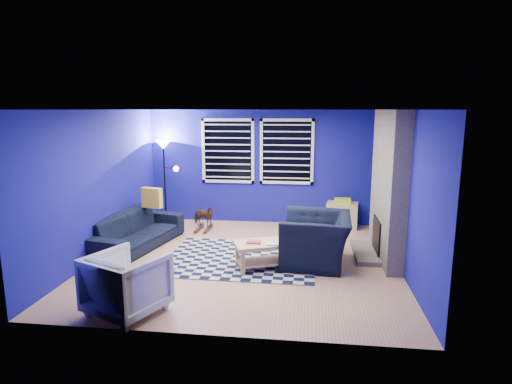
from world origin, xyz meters
The scene contains 18 objects.
floor centered at (0.00, 0.00, 0.00)m, with size 5.00×5.00×0.00m, color tan.
ceiling centered at (0.00, 0.00, 2.50)m, with size 5.00×5.00×0.00m, color white.
wall_back centered at (0.00, 2.50, 1.25)m, with size 5.00×5.00×0.00m, color navy.
wall_left centered at (-2.50, 0.00, 1.25)m, with size 5.00×5.00×0.00m, color navy.
wall_right centered at (2.50, 0.00, 1.25)m, with size 5.00×5.00×0.00m, color navy.
fireplace centered at (2.36, 0.50, 1.20)m, with size 0.65×2.00×2.50m.
window_left centered at (-0.75, 2.46, 1.60)m, with size 1.17×0.06×1.42m.
window_right centered at (0.55, 2.46, 1.60)m, with size 1.17×0.06×1.42m.
tv centered at (2.45, 2.00, 1.40)m, with size 0.07×1.00×0.58m.
rug centered at (-0.08, 0.02, 0.01)m, with size 2.50×2.00×0.02m, color black.
sofa centered at (-2.10, 0.37, 0.32)m, with size 0.86×2.19×0.64m, color black.
armchair_big centered at (1.18, -0.02, 0.41)m, with size 1.09×1.25×0.81m, color black.
armchair_bent centered at (-1.17, -2.09, 0.39)m, with size 0.83×0.85×0.77m, color gray.
rocking_horse centered at (-1.14, 1.67, 0.30)m, with size 0.54×0.25×0.46m, color #432815.
coffee_table centered at (0.35, -0.38, 0.32)m, with size 1.04×0.82×0.46m.
cabinet centered at (1.77, 2.25, 0.28)m, with size 0.71×0.52×0.63m.
floor_lamp centered at (-2.13, 2.25, 1.49)m, with size 0.50×0.30×1.82m.
throw_pillow centered at (-1.95, 0.91, 0.83)m, with size 0.41×0.12×0.39m, color gold.
Camera 1 is at (1.03, -6.83, 2.50)m, focal length 30.00 mm.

